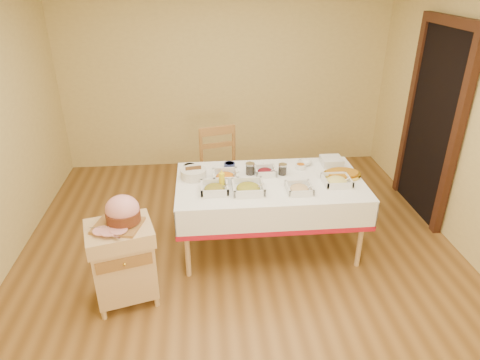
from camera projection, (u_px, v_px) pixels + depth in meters
name	position (u px, v px, depth m)	size (l,w,h in m)	color
room_shell	(242.00, 141.00, 3.64)	(5.00, 5.00, 5.00)	brown
doorway	(433.00, 121.00, 4.71)	(0.09, 1.10, 2.20)	black
dining_table	(269.00, 195.00, 4.25)	(1.82, 1.02, 0.76)	tan
butcher_cart	(123.00, 259.00, 3.59)	(0.63, 0.56, 0.75)	tan
dining_chair	(222.00, 172.00, 4.91)	(0.55, 0.53, 1.02)	olive
ham_on_board	(122.00, 213.00, 3.43)	(0.39, 0.37, 0.26)	olive
serving_dish_a	(215.00, 188.00, 3.95)	(0.26, 0.25, 0.11)	silver
serving_dish_b	(248.00, 188.00, 3.95)	(0.29, 0.29, 0.12)	silver
serving_dish_c	(299.00, 189.00, 3.96)	(0.23, 0.23, 0.09)	silver
serving_dish_d	(337.00, 181.00, 4.10)	(0.25, 0.25, 0.10)	silver
serving_dish_e	(225.00, 176.00, 4.17)	(0.26, 0.25, 0.12)	silver
serving_dish_f	(265.00, 171.00, 4.29)	(0.22, 0.21, 0.10)	silver
small_bowl_left	(189.00, 167.00, 4.38)	(0.13, 0.13, 0.06)	silver
small_bowl_mid	(230.00, 165.00, 4.44)	(0.12, 0.12, 0.05)	navy
small_bowl_right	(301.00, 166.00, 4.41)	(0.10, 0.10, 0.05)	silver
bowl_white_imported	(257.00, 166.00, 4.44)	(0.15, 0.15, 0.04)	silver
bowl_small_imported	(305.00, 163.00, 4.51)	(0.14, 0.14, 0.04)	silver
preserve_jar_left	(250.00, 169.00, 4.28)	(0.09, 0.09, 0.12)	silver
preserve_jar_right	(283.00, 170.00, 4.28)	(0.09, 0.09, 0.11)	silver
mustard_bottle	(222.00, 179.00, 4.04)	(0.05, 0.05, 0.17)	yellow
bread_basket	(194.00, 173.00, 4.21)	(0.26, 0.26, 0.11)	silver
plate_stack	(331.00, 161.00, 4.50)	(0.21, 0.21, 0.08)	silver
brass_platter	(342.00, 174.00, 4.25)	(0.38, 0.27, 0.05)	gold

